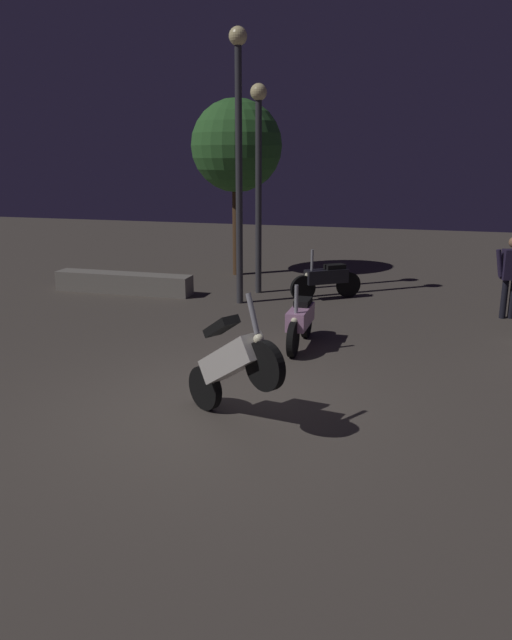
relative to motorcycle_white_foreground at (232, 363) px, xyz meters
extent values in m
plane|color=#4C443D|center=(-0.32, 0.38, -0.74)|extent=(40.00, 40.00, 0.00)
cylinder|color=black|center=(-0.46, 0.30, -0.46)|extent=(0.52, 0.39, 0.56)
cylinder|color=black|center=(0.46, -0.30, 0.12)|extent=(0.52, 0.39, 0.56)
cube|color=beige|center=(0.00, 0.00, 0.06)|extent=(0.97, 0.78, 0.76)
cube|color=black|center=(-0.16, 0.11, 0.40)|extent=(0.49, 0.43, 0.32)
cylinder|color=gray|center=(0.30, -0.19, 0.66)|extent=(0.20, 0.16, 0.44)
sphere|color=#F2EABF|center=(0.38, -0.25, 0.40)|extent=(0.12, 0.12, 0.12)
cylinder|color=black|center=(0.48, 6.94, -0.46)|extent=(0.52, 0.40, 0.56)
cylinder|color=black|center=(-0.42, 6.31, -0.46)|extent=(0.52, 0.40, 0.56)
cube|color=black|center=(0.03, 6.62, -0.23)|extent=(0.95, 0.79, 0.30)
cube|color=black|center=(0.20, 6.74, -0.03)|extent=(0.50, 0.45, 0.10)
cylinder|color=gray|center=(-0.25, 6.42, 0.14)|extent=(0.08, 0.08, 0.45)
sphere|color=#F2EABF|center=(-0.34, 6.36, -0.18)|extent=(0.12, 0.12, 0.12)
cylinder|color=black|center=(0.17, 3.67, -0.46)|extent=(0.10, 0.56, 0.56)
cylinder|color=black|center=(0.17, 2.57, -0.46)|extent=(0.10, 0.56, 0.56)
cube|color=#C68CB7|center=(0.17, 3.12, -0.23)|extent=(0.30, 0.95, 0.30)
cube|color=black|center=(0.17, 3.32, -0.03)|extent=(0.24, 0.44, 0.10)
cylinder|color=gray|center=(0.17, 2.77, 0.14)|extent=(0.06, 0.06, 0.45)
sphere|color=#F2EABF|center=(0.17, 2.67, -0.18)|extent=(0.12, 0.12, 0.12)
cylinder|color=black|center=(3.76, 5.97, -0.36)|extent=(0.12, 0.12, 0.77)
cylinder|color=black|center=(3.60, 5.93, -0.36)|extent=(0.12, 0.12, 0.77)
cube|color=#261E38|center=(3.68, 5.95, 0.31)|extent=(0.41, 0.32, 0.57)
cylinder|color=#261E38|center=(3.45, 5.90, 0.34)|extent=(0.19, 0.13, 0.52)
cylinder|color=#38383D|center=(-1.57, 6.85, 1.36)|extent=(0.14, 0.14, 4.21)
sphere|color=#F9E59E|center=(-1.57, 6.85, 3.61)|extent=(0.36, 0.36, 0.36)
cylinder|color=#38383D|center=(-1.68, 5.77, 1.82)|extent=(0.14, 0.14, 5.12)
sphere|color=#F9E59E|center=(-1.68, 5.77, 4.52)|extent=(0.36, 0.36, 0.36)
cylinder|color=#4C331E|center=(-2.68, 8.80, 0.50)|extent=(0.24, 0.24, 2.49)
sphere|color=#336B2D|center=(-2.68, 8.80, 2.55)|extent=(2.30, 2.30, 2.30)
cube|color=gray|center=(-4.56, 6.02, -0.52)|extent=(3.25, 0.50, 0.45)
camera|label=1|loc=(2.02, -6.24, 2.31)|focal=33.83mm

